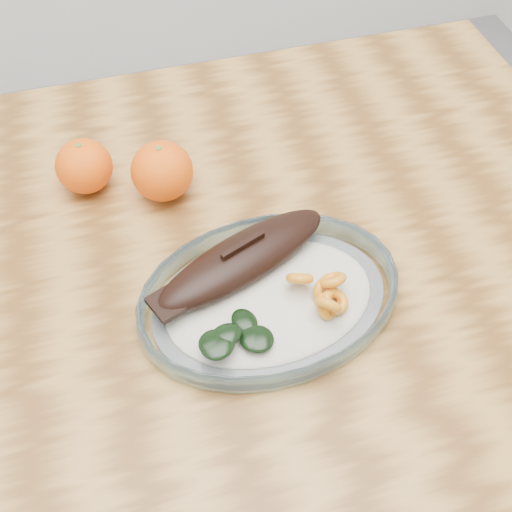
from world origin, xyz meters
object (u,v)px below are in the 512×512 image
plated_meal (268,294)px  dining_table (194,298)px  orange_left (84,166)px  orange_right (162,171)px

plated_meal → dining_table: bearing=122.2°
plated_meal → orange_left: bearing=120.9°
dining_table → orange_right: size_ratio=14.45×
orange_right → plated_meal: bearing=-68.4°
dining_table → orange_right: bearing=94.2°
plated_meal → orange_right: (-0.08, 0.21, 0.02)m
plated_meal → orange_right: orange_right is taller
orange_left → orange_right: bearing=-22.5°
dining_table → orange_left: size_ratio=15.75×
dining_table → orange_left: 0.23m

